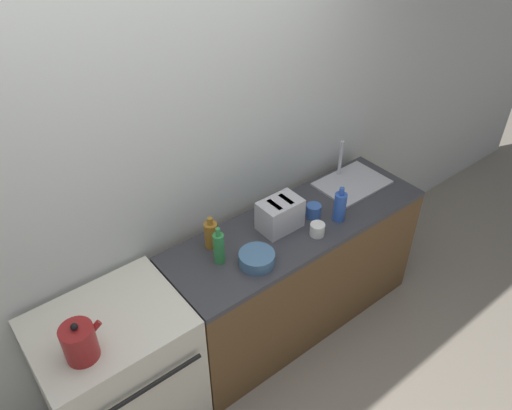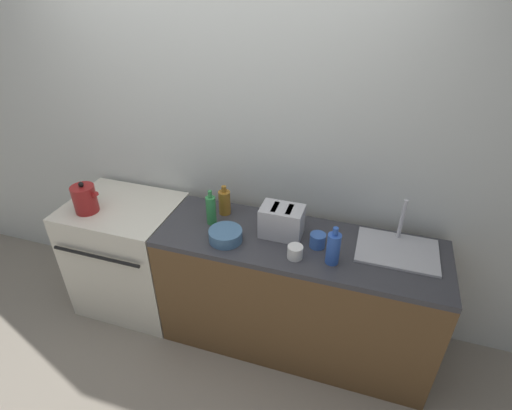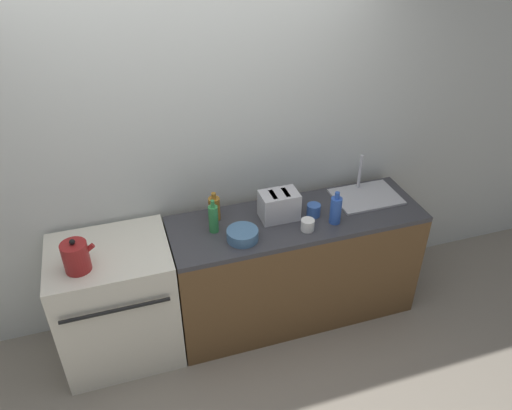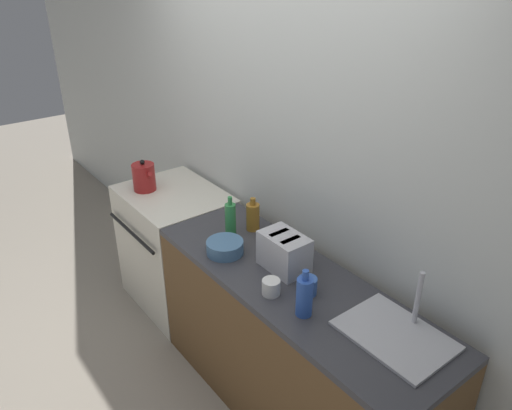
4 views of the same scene
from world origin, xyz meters
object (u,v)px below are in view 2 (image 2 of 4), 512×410
(bottle_amber, at_px, (225,202))
(cup_white, at_px, (295,252))
(kettle, at_px, (85,199))
(bottle_green, at_px, (211,210))
(stove, at_px, (130,254))
(bottle_blue, at_px, (333,248))
(cup_blue, at_px, (318,240))
(bowl, at_px, (226,235))
(toaster, at_px, (282,221))

(bottle_amber, distance_m, cup_white, 0.64)
(kettle, relative_size, bottle_green, 0.93)
(stove, height_order, bottle_blue, bottle_blue)
(kettle, bearing_deg, cup_blue, 3.43)
(bottle_amber, bearing_deg, cup_white, -29.23)
(cup_white, bearing_deg, bottle_blue, 6.36)
(bottle_green, xyz_separation_m, bottle_blue, (0.80, -0.15, -0.00))
(bottle_green, xyz_separation_m, cup_blue, (0.70, -0.03, -0.06))
(cup_blue, bearing_deg, bottle_amber, 165.65)
(bottle_amber, xyz_separation_m, cup_white, (0.56, -0.31, -0.05))
(stove, bearing_deg, bowl, -9.44)
(toaster, bearing_deg, bottle_blue, -26.54)
(toaster, xyz_separation_m, cup_white, (0.13, -0.19, -0.06))
(kettle, relative_size, bottle_blue, 0.93)
(toaster, distance_m, cup_blue, 0.25)
(kettle, distance_m, bowl, 1.02)
(kettle, bearing_deg, bowl, -1.05)
(stove, xyz_separation_m, cup_blue, (1.39, -0.03, 0.48))
(bottle_green, xyz_separation_m, bowl, (0.15, -0.15, -0.06))
(kettle, distance_m, cup_blue, 1.56)
(cup_white, bearing_deg, cup_blue, 53.89)
(stove, xyz_separation_m, cup_white, (1.29, -0.17, 0.47))
(toaster, distance_m, bottle_green, 0.46)
(cup_white, bearing_deg, bottle_amber, 150.77)
(bottle_amber, bearing_deg, kettle, -163.76)
(toaster, distance_m, bottle_blue, 0.38)
(toaster, xyz_separation_m, bottle_green, (-0.46, -0.02, 0.00))
(kettle, xyz_separation_m, cup_blue, (1.56, 0.09, -0.05))
(bottle_amber, height_order, bottle_blue, bottle_blue)
(bowl, bearing_deg, toaster, 27.93)
(cup_white, bearing_deg, bowl, 176.08)
(toaster, height_order, bottle_blue, bottle_blue)
(stove, height_order, bottle_green, bottle_green)
(kettle, height_order, cup_blue, kettle)
(kettle, relative_size, bottle_amber, 1.08)
(cup_white, bearing_deg, toaster, 124.30)
(bottle_green, distance_m, cup_blue, 0.70)
(bottle_blue, bearing_deg, bottle_amber, 159.38)
(stove, distance_m, kettle, 0.57)
(stove, distance_m, bottle_green, 0.88)
(kettle, distance_m, bottle_amber, 0.94)
(stove, relative_size, bowl, 4.33)
(stove, xyz_separation_m, bottle_blue, (1.50, -0.15, 0.53))
(cup_white, xyz_separation_m, bowl, (-0.44, 0.03, -0.00))
(cup_white, distance_m, cup_blue, 0.18)
(stove, bearing_deg, cup_white, -7.57)
(kettle, relative_size, toaster, 0.87)
(bottle_blue, bearing_deg, stove, 174.36)
(stove, relative_size, bottle_blue, 3.71)
(bottle_green, bearing_deg, stove, -179.60)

